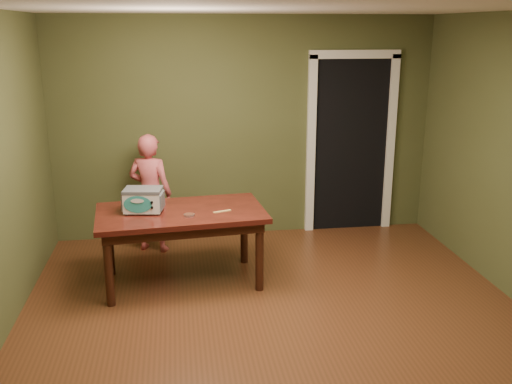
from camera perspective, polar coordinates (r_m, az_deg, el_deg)
floor at (r=4.87m, az=2.66°, el=-14.06°), size 5.00×5.00×0.00m
room_shell at (r=4.28m, az=2.95°, el=6.11°), size 4.52×5.02×2.61m
doorway at (r=7.36m, az=8.75°, el=5.03°), size 1.10×0.66×2.25m
dining_table at (r=5.58m, az=-7.51°, el=-2.82°), size 1.68×1.04×0.75m
toy_oven at (r=5.53m, az=-11.21°, el=-0.72°), size 0.41×0.30×0.23m
baking_pan at (r=5.37m, az=-6.70°, el=-2.29°), size 0.10×0.10×0.02m
spatula at (r=5.48m, az=-3.40°, el=-1.94°), size 0.18×0.08×0.01m
child at (r=6.46m, az=-10.50°, el=-0.12°), size 0.57×0.47×1.34m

